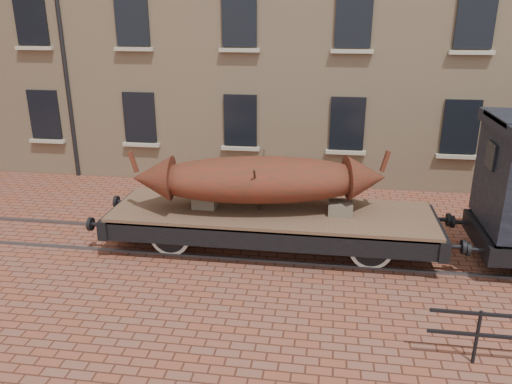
# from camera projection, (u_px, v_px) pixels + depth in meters

# --- Properties ---
(ground) EXTENTS (90.00, 90.00, 0.00)m
(ground) POSITION_uv_depth(u_px,v_px,m) (306.00, 251.00, 12.34)
(ground) COLOR brown
(rail_track) EXTENTS (30.00, 1.52, 0.06)m
(rail_track) POSITION_uv_depth(u_px,v_px,m) (306.00, 250.00, 12.33)
(rail_track) COLOR #59595E
(rail_track) RESTS_ON ground
(flatcar_wagon) EXTENTS (8.73, 2.37, 1.32)m
(flatcar_wagon) POSITION_uv_depth(u_px,v_px,m) (271.00, 218.00, 12.18)
(flatcar_wagon) COLOR brown
(flatcar_wagon) RESTS_ON ground
(iron_boat) EXTENTS (6.12, 2.48, 1.49)m
(iron_boat) POSITION_uv_depth(u_px,v_px,m) (259.00, 179.00, 11.89)
(iron_boat) COLOR maroon
(iron_boat) RESTS_ON flatcar_wagon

